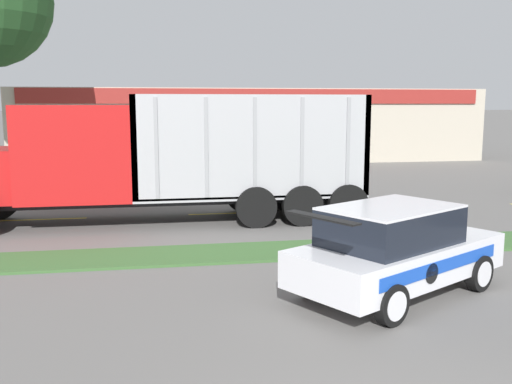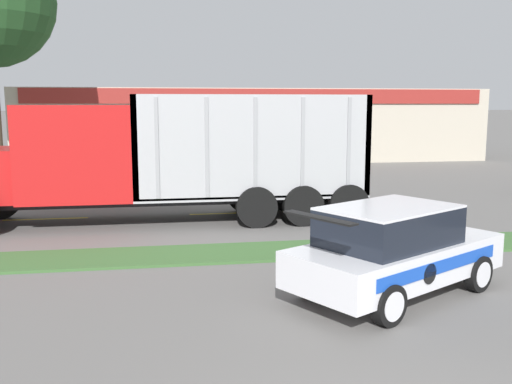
# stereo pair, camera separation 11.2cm
# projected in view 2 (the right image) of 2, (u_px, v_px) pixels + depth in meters

# --- Properties ---
(grass_verge) EXTENTS (120.00, 1.63, 0.06)m
(grass_verge) POSITION_uv_depth(u_px,v_px,m) (266.00, 251.00, 12.91)
(grass_verge) COLOR #3D6633
(grass_verge) RESTS_ON ground_plane
(centre_line_3) EXTENTS (2.40, 0.14, 0.01)m
(centre_line_3) POSITION_uv_depth(u_px,v_px,m) (46.00, 219.00, 16.70)
(centre_line_3) COLOR yellow
(centre_line_3) RESTS_ON ground_plane
(centre_line_4) EXTENTS (2.40, 0.14, 0.01)m
(centre_line_4) POSITION_uv_depth(u_px,v_px,m) (229.00, 213.00, 17.57)
(centre_line_4) COLOR yellow
(centre_line_4) RESTS_ON ground_plane
(centre_line_5) EXTENTS (2.40, 0.14, 0.01)m
(centre_line_5) POSITION_uv_depth(u_px,v_px,m) (394.00, 208.00, 18.43)
(centre_line_5) COLOR yellow
(centre_line_5) RESTS_ON ground_plane
(dump_truck_lead) EXTENTS (11.43, 2.72, 3.59)m
(dump_truck_lead) POSITION_uv_depth(u_px,v_px,m) (127.00, 162.00, 15.94)
(dump_truck_lead) COLOR black
(dump_truck_lead) RESTS_ON ground_plane
(rally_car) EXTENTS (4.45, 3.57, 1.65)m
(rally_car) POSITION_uv_depth(u_px,v_px,m) (394.00, 249.00, 9.92)
(rally_car) COLOR white
(rally_car) RESTS_ON ground_plane
(store_building_backdrop) EXTENTS (26.79, 12.10, 4.21)m
(store_building_backdrop) POSITION_uv_depth(u_px,v_px,m) (247.00, 123.00, 37.21)
(store_building_backdrop) COLOR #BCB29E
(store_building_backdrop) RESTS_ON ground_plane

